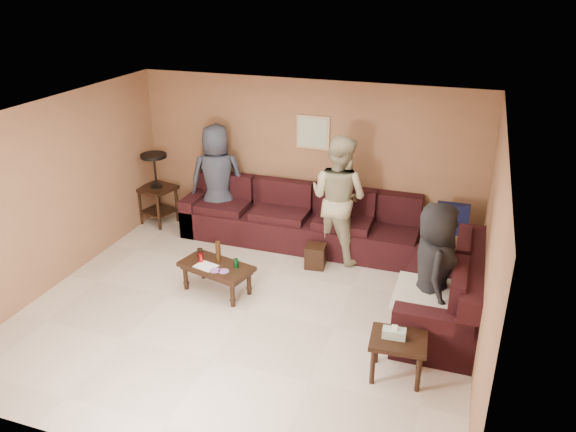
{
  "coord_description": "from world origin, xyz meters",
  "views": [
    {
      "loc": [
        2.44,
        -5.56,
        3.98
      ],
      "look_at": [
        0.25,
        0.85,
        1.0
      ],
      "focal_mm": 35.0,
      "sensor_mm": 36.0,
      "label": 1
    }
  ],
  "objects_px": {
    "side_table_right": "(398,344)",
    "person_middle": "(338,198)",
    "end_table_left": "(157,187)",
    "sectional_sofa": "(340,246)",
    "coffee_table": "(216,268)",
    "person_left": "(217,179)",
    "waste_bin": "(315,256)",
    "person_right": "(433,270)"
  },
  "relations": [
    {
      "from": "side_table_right",
      "to": "person_right",
      "type": "height_order",
      "value": "person_right"
    },
    {
      "from": "person_right",
      "to": "side_table_right",
      "type": "bearing_deg",
      "value": 157.37
    },
    {
      "from": "person_left",
      "to": "person_middle",
      "type": "relative_size",
      "value": 0.95
    },
    {
      "from": "end_table_left",
      "to": "waste_bin",
      "type": "bearing_deg",
      "value": -12.24
    },
    {
      "from": "sectional_sofa",
      "to": "person_middle",
      "type": "xyz_separation_m",
      "value": [
        -0.12,
        0.31,
        0.62
      ]
    },
    {
      "from": "person_left",
      "to": "person_middle",
      "type": "xyz_separation_m",
      "value": [
        2.06,
        -0.27,
        0.04
      ]
    },
    {
      "from": "sectional_sofa",
      "to": "coffee_table",
      "type": "relative_size",
      "value": 4.36
    },
    {
      "from": "end_table_left",
      "to": "side_table_right",
      "type": "distance_m",
      "value": 5.2
    },
    {
      "from": "sectional_sofa",
      "to": "person_left",
      "type": "relative_size",
      "value": 2.59
    },
    {
      "from": "person_left",
      "to": "person_middle",
      "type": "distance_m",
      "value": 2.08
    },
    {
      "from": "sectional_sofa",
      "to": "end_table_left",
      "type": "distance_m",
      "value": 3.35
    },
    {
      "from": "sectional_sofa",
      "to": "end_table_left",
      "type": "height_order",
      "value": "end_table_left"
    },
    {
      "from": "end_table_left",
      "to": "side_table_right",
      "type": "height_order",
      "value": "end_table_left"
    },
    {
      "from": "end_table_left",
      "to": "waste_bin",
      "type": "height_order",
      "value": "end_table_left"
    },
    {
      "from": "person_right",
      "to": "person_left",
      "type": "bearing_deg",
      "value": 54.41
    },
    {
      "from": "side_table_right",
      "to": "person_right",
      "type": "distance_m",
      "value": 1.07
    },
    {
      "from": "person_middle",
      "to": "waste_bin",
      "type": "bearing_deg",
      "value": 82.24
    },
    {
      "from": "side_table_right",
      "to": "end_table_left",
      "type": "bearing_deg",
      "value": 148.87
    },
    {
      "from": "coffee_table",
      "to": "waste_bin",
      "type": "height_order",
      "value": "coffee_table"
    },
    {
      "from": "end_table_left",
      "to": "person_left",
      "type": "xyz_separation_m",
      "value": [
        1.11,
        0.05,
        0.26
      ]
    },
    {
      "from": "sectional_sofa",
      "to": "coffee_table",
      "type": "distance_m",
      "value": 1.84
    },
    {
      "from": "waste_bin",
      "to": "person_left",
      "type": "relative_size",
      "value": 0.19
    },
    {
      "from": "end_table_left",
      "to": "person_left",
      "type": "relative_size",
      "value": 0.68
    },
    {
      "from": "sectional_sofa",
      "to": "person_right",
      "type": "height_order",
      "value": "person_right"
    },
    {
      "from": "end_table_left",
      "to": "person_middle",
      "type": "bearing_deg",
      "value": -3.91
    },
    {
      "from": "end_table_left",
      "to": "waste_bin",
      "type": "xyz_separation_m",
      "value": [
        2.97,
        -0.64,
        -0.47
      ]
    },
    {
      "from": "sectional_sofa",
      "to": "end_table_left",
      "type": "xyz_separation_m",
      "value": [
        -3.3,
        0.52,
        0.31
      ]
    },
    {
      "from": "coffee_table",
      "to": "side_table_right",
      "type": "height_order",
      "value": "coffee_table"
    },
    {
      "from": "coffee_table",
      "to": "waste_bin",
      "type": "distance_m",
      "value": 1.53
    },
    {
      "from": "person_right",
      "to": "person_middle",
      "type": "bearing_deg",
      "value": 35.89
    },
    {
      "from": "waste_bin",
      "to": "person_left",
      "type": "bearing_deg",
      "value": 159.46
    },
    {
      "from": "person_right",
      "to": "sectional_sofa",
      "type": "bearing_deg",
      "value": 39.99
    },
    {
      "from": "sectional_sofa",
      "to": "coffee_table",
      "type": "height_order",
      "value": "sectional_sofa"
    },
    {
      "from": "person_left",
      "to": "end_table_left",
      "type": "bearing_deg",
      "value": -18.76
    },
    {
      "from": "person_left",
      "to": "person_right",
      "type": "height_order",
      "value": "person_left"
    },
    {
      "from": "side_table_right",
      "to": "person_middle",
      "type": "bearing_deg",
      "value": 117.32
    },
    {
      "from": "end_table_left",
      "to": "person_right",
      "type": "xyz_separation_m",
      "value": [
        4.68,
        -1.72,
        0.18
      ]
    },
    {
      "from": "coffee_table",
      "to": "person_right",
      "type": "distance_m",
      "value": 2.81
    },
    {
      "from": "coffee_table",
      "to": "end_table_left",
      "type": "height_order",
      "value": "end_table_left"
    },
    {
      "from": "sectional_sofa",
      "to": "person_middle",
      "type": "relative_size",
      "value": 2.47
    },
    {
      "from": "person_left",
      "to": "waste_bin",
      "type": "bearing_deg",
      "value": 137.97
    },
    {
      "from": "waste_bin",
      "to": "person_left",
      "type": "xyz_separation_m",
      "value": [
        -1.86,
        0.7,
        0.73
      ]
    }
  ]
}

